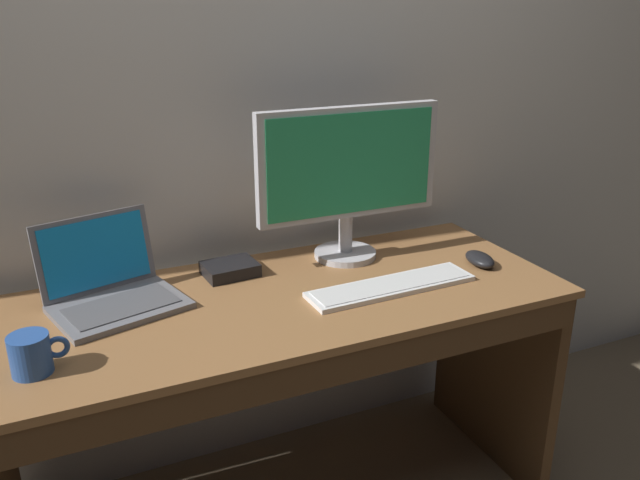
{
  "coord_description": "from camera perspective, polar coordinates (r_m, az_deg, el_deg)",
  "views": [
    {
      "loc": [
        -0.55,
        -1.47,
        1.47
      ],
      "look_at": [
        0.11,
        0.0,
        0.87
      ],
      "focal_mm": 36.26,
      "sensor_mm": 36.0,
      "label": 1
    }
  ],
  "objects": [
    {
      "name": "desk",
      "position": [
        1.83,
        -3.0,
        -11.38
      ],
      "size": [
        1.52,
        0.62,
        0.73
      ],
      "color": "olive",
      "rests_on": "ground"
    },
    {
      "name": "laptop_space_gray",
      "position": [
        1.74,
        -17.92,
        -4.08
      ],
      "size": [
        0.37,
        0.34,
        0.22
      ],
      "color": "slate",
      "rests_on": "desk"
    },
    {
      "name": "external_drive_box",
      "position": [
        1.86,
        -7.94,
        -2.55
      ],
      "size": [
        0.16,
        0.13,
        0.04
      ],
      "primitive_type": "cube",
      "rotation": [
        0.0,
        0.0,
        0.08
      ],
      "color": "black",
      "rests_on": "desk"
    },
    {
      "name": "wired_keyboard",
      "position": [
        1.77,
        6.32,
        -4.06
      ],
      "size": [
        0.48,
        0.13,
        0.02
      ],
      "color": "white",
      "rests_on": "desk"
    },
    {
      "name": "external_monitor",
      "position": [
        1.89,
        2.56,
        5.9
      ],
      "size": [
        0.57,
        0.19,
        0.46
      ],
      "color": "#B7B7BC",
      "rests_on": "desk"
    },
    {
      "name": "computer_mouse",
      "position": [
        1.97,
        13.92,
        -1.65
      ],
      "size": [
        0.08,
        0.13,
        0.04
      ],
      "primitive_type": "ellipsoid",
      "rotation": [
        0.0,
        0.0,
        -0.11
      ],
      "color": "black",
      "rests_on": "desk"
    },
    {
      "name": "coffee_mug",
      "position": [
        1.5,
        -24.11,
        -9.18
      ],
      "size": [
        0.12,
        0.08,
        0.09
      ],
      "color": "#28519E",
      "rests_on": "desk"
    }
  ]
}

